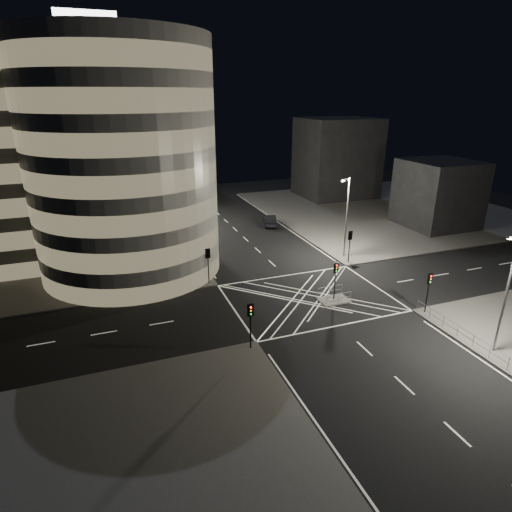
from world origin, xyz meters
name	(u,v)px	position (x,y,z in m)	size (l,w,h in m)	color
ground	(309,298)	(0.00, 0.00, 0.00)	(120.00, 120.00, 0.00)	black
sidewalk_far_left	(27,247)	(-29.00, 27.00, 0.07)	(42.00, 42.00, 0.15)	#4D4B48
sidewalk_far_right	(385,209)	(29.00, 27.00, 0.07)	(42.00, 42.00, 0.15)	#4D4B48
central_island	(334,300)	(2.00, -1.50, 0.07)	(3.00, 2.00, 0.15)	slate
office_tower_curved	(78,158)	(-20.74, 18.74, 12.65)	(30.00, 29.00, 27.20)	gray
office_block_rear	(73,149)	(-22.00, 42.00, 11.15)	(24.00, 16.00, 22.00)	gray
building_right_far	(337,158)	(26.00, 40.00, 7.65)	(14.00, 12.00, 15.00)	black
building_right_near	(438,194)	(30.00, 16.00, 5.15)	(10.00, 10.00, 10.00)	black
building_far_end	(169,147)	(-4.00, 58.00, 9.00)	(18.00, 8.00, 18.00)	black
tree_a	(188,244)	(-10.50, 9.00, 4.12)	(3.81, 3.81, 6.18)	black
tree_b	(177,226)	(-10.50, 15.00, 4.47)	(4.03, 4.03, 6.64)	black
tree_c	(169,214)	(-10.50, 21.00, 4.49)	(4.19, 4.19, 6.76)	black
tree_d	(162,198)	(-10.50, 27.00, 5.32)	(5.05, 5.05, 8.08)	black
tree_e	(156,193)	(-10.50, 33.00, 4.78)	(3.96, 3.96, 6.93)	black
traffic_signal_fl	(208,259)	(-8.80, 6.80, 2.91)	(0.55, 0.22, 4.00)	black
traffic_signal_nl	(250,318)	(-8.80, -6.80, 2.91)	(0.55, 0.22, 4.00)	black
traffic_signal_fr	(350,241)	(8.80, 6.80, 2.91)	(0.55, 0.22, 4.00)	black
traffic_signal_nr	(429,285)	(8.80, -6.80, 2.91)	(0.55, 0.22, 4.00)	black
traffic_signal_island	(336,274)	(2.00, -1.50, 2.91)	(0.55, 0.22, 4.00)	black
street_lamp_left_near	(191,223)	(-9.44, 12.00, 5.54)	(1.25, 0.25, 10.00)	slate
street_lamp_left_far	(165,192)	(-9.44, 30.00, 5.54)	(1.25, 0.25, 10.00)	slate
street_lamp_right_far	(346,215)	(9.44, 9.00, 5.54)	(1.25, 0.25, 10.00)	slate
street_lamp_right_near	(507,290)	(9.44, -14.00, 5.54)	(1.25, 0.25, 10.00)	slate
railing_near_right	(465,336)	(8.30, -12.15, 0.70)	(0.06, 11.70, 1.10)	slate
railing_island_south	(339,298)	(2.00, -2.40, 0.70)	(2.80, 0.06, 1.10)	slate
railing_island_north	(330,291)	(2.00, -0.60, 0.70)	(2.80, 0.06, 1.10)	slate
sedan	(270,220)	(5.77, 25.08, 0.84)	(1.79, 5.12, 1.69)	black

